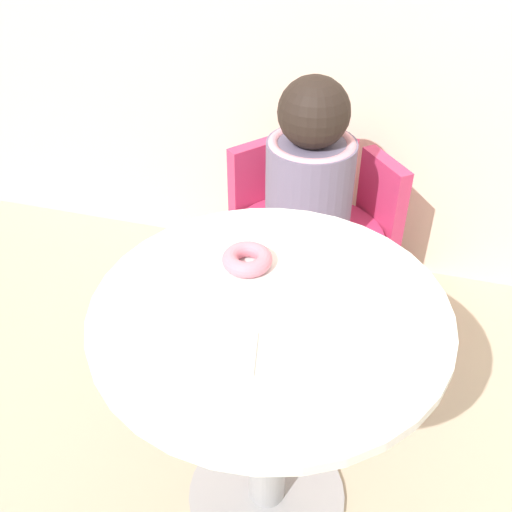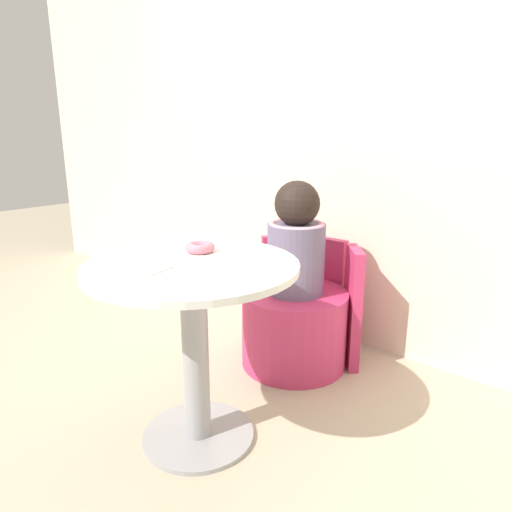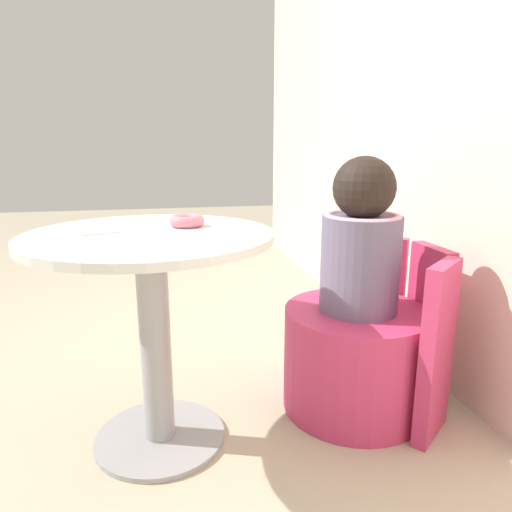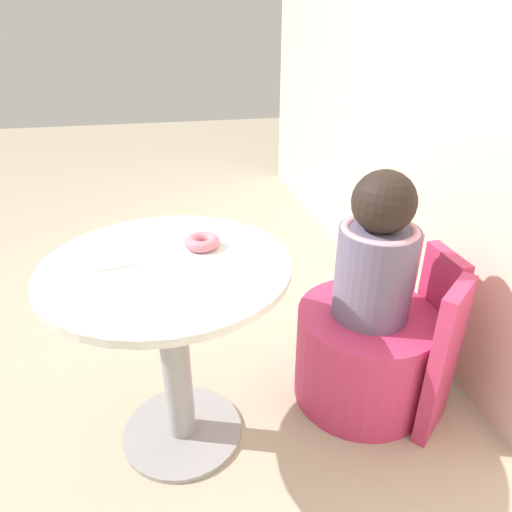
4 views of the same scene
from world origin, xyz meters
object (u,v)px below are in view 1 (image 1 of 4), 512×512
Objects in this scene: child_figure at (310,170)px; donut at (247,259)px; tub_chair at (303,280)px; round_table at (269,372)px.

donut is (-0.03, -0.60, 0.09)m from child_figure.
donut reaches higher than tub_chair.
child_figure is (0.00, 0.00, 0.45)m from tub_chair.
child_figure is 0.61m from donut.
child_figure reaches higher than donut.
donut is (-0.03, -0.60, 0.54)m from tub_chair.
tub_chair is at bearing -93.58° from child_figure.
tub_chair is 0.96× the size of child_figure.
child_figure is (-0.06, 0.72, 0.13)m from round_table.
child_figure is at bearing 87.58° from donut.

